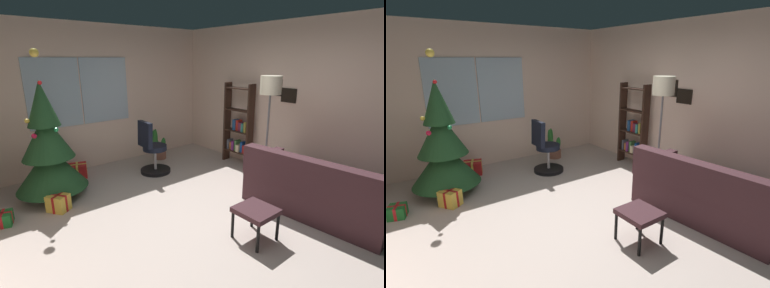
{
  "view_description": "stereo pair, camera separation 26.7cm",
  "coord_description": "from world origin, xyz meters",
  "views": [
    {
      "loc": [
        -2.17,
        -2.54,
        2.06
      ],
      "look_at": [
        0.03,
        0.13,
        1.03
      ],
      "focal_mm": 27.09,
      "sensor_mm": 36.0,
      "label": 1
    },
    {
      "loc": [
        -1.96,
        -2.7,
        2.06
      ],
      "look_at": [
        0.03,
        0.13,
        1.03
      ],
      "focal_mm": 27.09,
      "sensor_mm": 36.0,
      "label": 2
    }
  ],
  "objects": [
    {
      "name": "floor_lamp",
      "position": [
        1.62,
        0.16,
        1.52
      ],
      "size": [
        0.33,
        0.33,
        1.81
      ],
      "color": "slate",
      "rests_on": "ground_plane"
    },
    {
      "name": "wall_right_with_frames",
      "position": [
        2.37,
        -0.0,
        1.34
      ],
      "size": [
        0.12,
        5.74,
        2.69
      ],
      "color": "beige",
      "rests_on": "ground_plane"
    },
    {
      "name": "couch",
      "position": [
        1.59,
        -0.89,
        0.3
      ],
      "size": [
        1.66,
        1.91,
        0.85
      ],
      "color": "#40242A",
      "rests_on": "ground_plane"
    },
    {
      "name": "gift_box_green",
      "position": [
        -1.95,
        1.54,
        0.08
      ],
      "size": [
        0.27,
        0.28,
        0.17
      ],
      "color": "#1E722D",
      "rests_on": "ground_plane"
    },
    {
      "name": "gift_box_gold",
      "position": [
        -1.29,
        1.47,
        0.12
      ],
      "size": [
        0.33,
        0.34,
        0.24
      ],
      "color": "gold",
      "rests_on": "ground_plane"
    },
    {
      "name": "wall_back_with_windows",
      "position": [
        -0.02,
        2.92,
        1.35
      ],
      "size": [
        4.64,
        0.12,
        2.69
      ],
      "color": "beige",
      "rests_on": "ground_plane"
    },
    {
      "name": "bookshelf",
      "position": [
        2.1,
        1.19,
        0.73
      ],
      "size": [
        0.18,
        0.64,
        1.61
      ],
      "color": "#362219",
      "rests_on": "ground_plane"
    },
    {
      "name": "office_chair",
      "position": [
        0.49,
        1.83,
        0.39
      ],
      "size": [
        0.56,
        0.56,
        0.99
      ],
      "color": "black",
      "rests_on": "ground_plane"
    },
    {
      "name": "holiday_tree",
      "position": [
        -1.22,
        1.95,
        0.74
      ],
      "size": [
        1.02,
        1.02,
        2.19
      ],
      "color": "#4C331E",
      "rests_on": "ground_plane"
    },
    {
      "name": "potted_plant",
      "position": [
        1.03,
        2.48,
        0.25
      ],
      "size": [
        0.29,
        0.4,
        0.63
      ],
      "color": "brown",
      "rests_on": "ground_plane"
    },
    {
      "name": "gift_box_red",
      "position": [
        -0.67,
        2.52,
        0.12
      ],
      "size": [
        0.39,
        0.38,
        0.24
      ],
      "color": "red",
      "rests_on": "ground_plane"
    },
    {
      "name": "ground_plane",
      "position": [
        0.0,
        0.0,
        -0.05
      ],
      "size": [
        4.64,
        5.74,
        0.1
      ],
      "primitive_type": "cube",
      "color": "beige"
    },
    {
      "name": "footstool",
      "position": [
        0.3,
        -0.71,
        0.34
      ],
      "size": [
        0.42,
        0.43,
        0.4
      ],
      "color": "#40242A",
      "rests_on": "ground_plane"
    }
  ]
}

